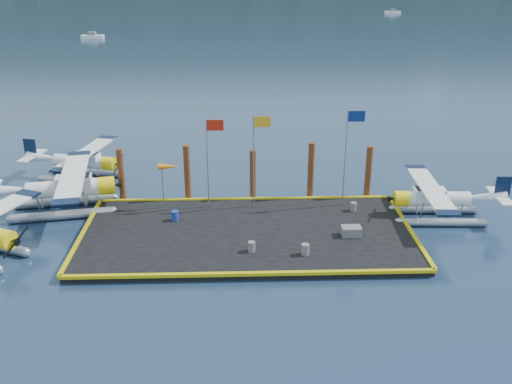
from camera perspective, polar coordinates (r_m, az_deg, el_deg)
ground at (r=35.10m, az=-0.87°, el=-4.55°), size 4000.00×4000.00×0.00m
dock at (r=35.01m, az=-0.87°, el=-4.26°), size 20.00×10.00×0.40m
dock_bumpers at (r=34.88m, az=-0.87°, el=-3.84°), size 20.25×10.25×0.18m
seaplane_b at (r=39.86m, az=-18.24°, el=0.12°), size 9.10×9.98×3.53m
seaplane_c at (r=45.41m, az=-16.91°, el=2.73°), size 7.86×8.52×3.02m
seaplane_d at (r=38.59m, az=17.37°, el=-0.86°), size 7.73×8.52×3.03m
drum_0 at (r=36.57m, az=-8.10°, el=-2.36°), size 0.45×0.45×0.64m
drum_1 at (r=32.32m, az=4.95°, el=-5.74°), size 0.46×0.46×0.64m
drum_3 at (r=32.54m, az=-0.45°, el=-5.48°), size 0.43×0.43×0.60m
drum_4 at (r=38.09m, az=9.71°, el=-1.46°), size 0.42×0.42×0.59m
crate at (r=34.78m, az=9.50°, el=-3.89°), size 1.16×0.77×0.58m
flagpole_red at (r=36.93m, az=-4.60°, el=4.20°), size 1.14×0.08×6.00m
flagpole_yellow at (r=36.88m, az=0.07°, el=4.44°), size 1.14×0.08×6.20m
flagpole_blue at (r=37.50m, az=9.29°, el=4.73°), size 1.14×0.08×6.50m
windsock at (r=37.55m, az=-8.71°, el=2.43°), size 1.40×0.44×3.12m
piling_0 at (r=40.01m, az=-13.31°, el=1.48°), size 0.44×0.44×4.00m
piling_1 at (r=39.33m, az=-6.88°, el=1.72°), size 0.44×0.44×4.20m
piling_2 at (r=39.26m, az=-0.31°, el=1.54°), size 0.44×0.44×3.80m
piling_3 at (r=39.48m, az=5.50°, el=1.95°), size 0.44×0.44×4.30m
piling_4 at (r=40.23m, az=11.16°, el=1.79°), size 0.44×0.44×4.00m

